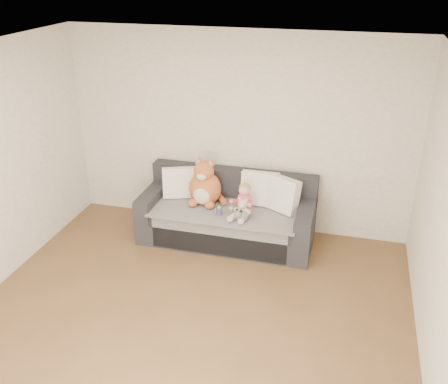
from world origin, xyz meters
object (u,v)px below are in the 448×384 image
(sofa, at_px, (228,217))
(sippy_cup, at_px, (219,210))
(teddy_bear, at_px, (243,210))
(plush_cat, at_px, (205,186))
(toddler, at_px, (243,202))

(sofa, distance_m, sippy_cup, 0.36)
(sofa, height_order, teddy_bear, sofa)
(plush_cat, bearing_deg, sofa, -0.51)
(plush_cat, distance_m, sippy_cup, 0.42)
(sofa, distance_m, toddler, 0.45)
(sofa, bearing_deg, plush_cat, 178.95)
(toddler, bearing_deg, teddy_bear, -71.73)
(sippy_cup, bearing_deg, teddy_bear, -2.51)
(toddler, xyz_separation_m, plush_cat, (-0.55, 0.19, 0.06))
(plush_cat, height_order, sippy_cup, plush_cat)
(plush_cat, bearing_deg, toddler, -18.48)
(toddler, height_order, sippy_cup, toddler)
(teddy_bear, xyz_separation_m, sippy_cup, (-0.30, 0.01, -0.05))
(sofa, xyz_separation_m, teddy_bear, (0.26, -0.29, 0.27))
(sofa, xyz_separation_m, sippy_cup, (-0.04, -0.27, 0.23))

